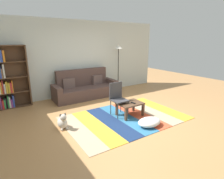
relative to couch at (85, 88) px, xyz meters
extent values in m
plane|color=#B27F4C|center=(0.08, -2.02, -0.34)|extent=(14.00, 14.00, 0.00)
cube|color=silver|center=(0.08, 0.53, 1.01)|extent=(6.80, 0.10, 2.70)
cube|color=tan|center=(-1.22, -2.24, -0.33)|extent=(0.44, 2.05, 0.01)
cube|color=gold|center=(-0.77, -2.24, -0.33)|extent=(0.44, 2.05, 0.01)
cube|color=navy|center=(-0.33, -2.24, -0.33)|extent=(0.44, 2.05, 0.01)
cube|color=teal|center=(0.12, -2.24, -0.33)|extent=(0.44, 2.05, 0.01)
cube|color=#C64C2D|center=(0.56, -2.24, -0.33)|extent=(0.44, 2.05, 0.01)
cube|color=tan|center=(1.00, -2.24, -0.33)|extent=(0.44, 2.05, 0.01)
cube|color=gold|center=(1.45, -2.24, -0.33)|extent=(0.44, 2.05, 0.01)
cube|color=#4C3833|center=(0.00, -0.07, -0.14)|extent=(1.90, 0.80, 0.40)
cube|color=#4C3833|center=(0.00, 0.23, 0.36)|extent=(1.90, 0.20, 0.60)
cube|color=#4C3833|center=(-1.04, -0.07, -0.06)|extent=(0.18, 0.80, 0.56)
cube|color=#4C3833|center=(1.04, -0.07, -0.06)|extent=(0.18, 0.80, 0.56)
cube|color=brown|center=(-0.55, 0.11, 0.22)|extent=(0.42, 0.19, 0.36)
cube|color=brown|center=(0.55, 0.11, 0.22)|extent=(0.42, 0.19, 0.36)
cube|color=brown|center=(-1.78, 0.28, 0.60)|extent=(0.04, 0.28, 1.87)
cube|color=brown|center=(-2.21, 0.41, 0.60)|extent=(0.90, 0.01, 1.87)
cube|color=brown|center=(-2.21, 0.28, -0.32)|extent=(0.86, 0.28, 0.02)
cube|color=brown|center=(-2.21, 0.28, 0.14)|extent=(0.86, 0.28, 0.02)
cube|color=brown|center=(-2.21, 0.28, 0.60)|extent=(0.86, 0.28, 0.02)
cube|color=brown|center=(-2.21, 0.28, 1.06)|extent=(0.86, 0.28, 0.02)
cube|color=brown|center=(-2.21, 0.28, 1.51)|extent=(0.86, 0.28, 0.02)
cube|color=purple|center=(-2.61, 0.27, -0.11)|extent=(0.03, 0.25, 0.39)
cube|color=red|center=(-2.57, 0.27, -0.17)|extent=(0.05, 0.25, 0.27)
cube|color=green|center=(-2.51, 0.26, -0.17)|extent=(0.04, 0.22, 0.28)
cube|color=black|center=(-2.47, 0.25, -0.15)|extent=(0.04, 0.22, 0.31)
cube|color=green|center=(-2.42, 0.27, -0.13)|extent=(0.03, 0.25, 0.36)
cube|color=silver|center=(-2.38, 0.25, -0.14)|extent=(0.04, 0.21, 0.33)
cube|color=purple|center=(-2.33, 0.23, -0.18)|extent=(0.05, 0.16, 0.25)
cube|color=#334CB2|center=(-2.28, 0.24, -0.13)|extent=(0.04, 0.19, 0.36)
cube|color=silver|center=(-2.58, 0.24, 0.28)|extent=(0.03, 0.18, 0.26)
cube|color=orange|center=(-2.54, 0.25, 0.33)|extent=(0.04, 0.21, 0.35)
cube|color=red|center=(-2.50, 0.23, 0.35)|extent=(0.03, 0.17, 0.39)
cube|color=silver|center=(-2.46, 0.24, 0.29)|extent=(0.04, 0.18, 0.29)
cube|color=gold|center=(-2.40, 0.26, 0.32)|extent=(0.05, 0.23, 0.34)
cube|color=gold|center=(-2.34, 0.25, 0.30)|extent=(0.05, 0.20, 0.30)
cube|color=red|center=(-2.29, 0.25, 0.30)|extent=(0.05, 0.20, 0.30)
cube|color=orange|center=(-2.25, 0.24, 0.33)|extent=(0.03, 0.18, 0.36)
cube|color=#334CB2|center=(-2.51, 0.27, 0.81)|extent=(0.04, 0.25, 0.40)
cube|color=#8C6647|center=(-2.46, 0.25, 0.75)|extent=(0.03, 0.21, 0.28)
cube|color=silver|center=(-2.41, 0.26, 0.81)|extent=(0.04, 0.22, 0.40)
cube|color=#334CB2|center=(-2.42, 0.25, 1.23)|extent=(0.05, 0.21, 0.33)
cube|color=orange|center=(-2.36, 0.25, 1.23)|extent=(0.05, 0.20, 0.32)
cube|color=#513826|center=(0.31, -2.19, 0.02)|extent=(0.66, 0.49, 0.04)
cube|color=#513826|center=(0.02, -2.39, -0.16)|extent=(0.06, 0.06, 0.33)
cube|color=#513826|center=(0.60, -2.39, -0.16)|extent=(0.06, 0.06, 0.33)
cube|color=#513826|center=(0.02, -1.98, -0.16)|extent=(0.06, 0.06, 0.33)
cube|color=#513826|center=(0.60, -1.98, -0.16)|extent=(0.06, 0.06, 0.33)
ellipsoid|color=white|center=(0.32, -2.94, -0.23)|extent=(0.61, 0.43, 0.19)
ellipsoid|color=beige|center=(-1.47, -1.90, -0.21)|extent=(0.22, 0.30, 0.26)
sphere|color=beige|center=(-1.47, -2.00, -0.03)|extent=(0.15, 0.15, 0.15)
ellipsoid|color=#5B5750|center=(-1.47, -2.06, -0.04)|extent=(0.06, 0.07, 0.05)
ellipsoid|color=#5B5750|center=(-1.52, -1.98, 0.02)|extent=(0.05, 0.04, 0.08)
ellipsoid|color=#5B5750|center=(-1.42, -1.98, 0.02)|extent=(0.05, 0.04, 0.08)
sphere|color=beige|center=(-1.53, -2.03, -0.31)|extent=(0.06, 0.06, 0.06)
sphere|color=beige|center=(-1.41, -2.03, -0.31)|extent=(0.06, 0.06, 0.06)
cylinder|color=black|center=(1.52, 0.11, -0.32)|extent=(0.26, 0.26, 0.02)
cylinder|color=black|center=(1.52, 0.11, 0.52)|extent=(0.03, 0.03, 1.66)
cone|color=white|center=(1.52, 0.11, 1.42)|extent=(0.32, 0.32, 0.14)
cube|color=black|center=(0.36, -2.27, 0.05)|extent=(0.06, 0.15, 0.02)
cube|color=#38383D|center=(0.08, -2.02, 0.10)|extent=(0.40, 0.40, 0.03)
cube|color=#38383D|center=(0.08, -1.84, 0.34)|extent=(0.40, 0.03, 0.44)
cylinder|color=#38383D|center=(-0.09, -2.19, -0.12)|extent=(0.02, 0.02, 0.42)
cylinder|color=#38383D|center=(0.25, -2.19, -0.12)|extent=(0.02, 0.02, 0.42)
cylinder|color=#38383D|center=(-0.09, -1.85, -0.12)|extent=(0.02, 0.02, 0.42)
cylinder|color=#38383D|center=(0.25, -1.85, -0.12)|extent=(0.02, 0.02, 0.42)
camera|label=1|loc=(-2.61, -5.81, 1.67)|focal=29.16mm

